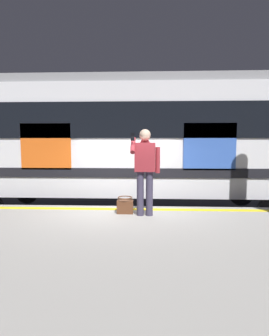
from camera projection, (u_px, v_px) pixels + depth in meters
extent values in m
plane|color=#3D3D3F|center=(125.00, 246.00, 6.30)|extent=(24.84, 24.84, 0.00)
cube|color=gray|center=(114.00, 270.00, 4.12)|extent=(15.66, 4.29, 0.94)
cube|color=yellow|center=(124.00, 209.00, 5.91)|extent=(15.35, 0.16, 0.01)
cube|color=slate|center=(130.00, 223.00, 7.85)|extent=(20.36, 0.08, 0.16)
cube|color=slate|center=(132.00, 210.00, 9.27)|extent=(20.36, 0.08, 0.16)
cube|color=silver|center=(130.00, 141.00, 8.33)|extent=(11.74, 3.03, 2.94)
cube|color=gray|center=(130.00, 87.00, 8.17)|extent=(11.51, 2.79, 0.24)
cube|color=black|center=(127.00, 120.00, 6.76)|extent=(11.16, 0.03, 0.90)
cube|color=black|center=(127.00, 173.00, 6.89)|extent=(11.16, 0.03, 0.24)
cube|color=#3359B2|center=(210.00, 147.00, 6.73)|extent=(1.29, 0.02, 1.17)
cube|color=#D85919|center=(46.00, 147.00, 6.91)|extent=(1.29, 0.02, 1.17)
cylinder|color=black|center=(27.00, 192.00, 9.88)|extent=(0.84, 0.12, 0.84)
cylinder|color=black|center=(241.00, 194.00, 9.55)|extent=(0.84, 0.12, 0.84)
cylinder|color=#383347|center=(149.00, 194.00, 5.39)|extent=(0.14, 0.14, 0.88)
cylinder|color=#383347|center=(140.00, 193.00, 5.39)|extent=(0.14, 0.14, 0.88)
cube|color=maroon|center=(145.00, 157.00, 5.32)|extent=(0.40, 0.24, 0.56)
sphere|color=maroon|center=(145.00, 144.00, 5.45)|extent=(0.20, 0.20, 0.20)
sphere|color=beige|center=(145.00, 135.00, 5.28)|extent=(0.22, 0.22, 0.22)
cylinder|color=maroon|center=(158.00, 160.00, 5.31)|extent=(0.09, 0.09, 0.51)
cylinder|color=maroon|center=(133.00, 145.00, 5.23)|extent=(0.09, 0.42, 0.33)
cube|color=black|center=(133.00, 137.00, 5.11)|extent=(0.07, 0.02, 0.15)
cube|color=#59331E|center=(125.00, 207.00, 5.58)|extent=(0.33, 0.18, 0.27)
torus|color=#59331E|center=(125.00, 197.00, 5.56)|extent=(0.30, 0.30, 0.02)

